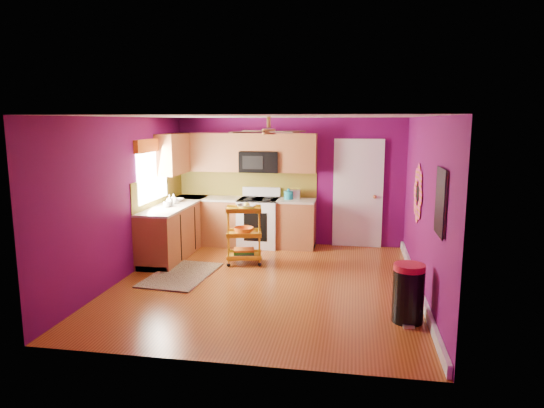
# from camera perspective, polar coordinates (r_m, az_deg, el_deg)

# --- Properties ---
(ground) EXTENTS (5.00, 5.00, 0.00)m
(ground) POSITION_cam_1_polar(r_m,az_deg,el_deg) (7.47, -0.63, -9.29)
(ground) COLOR brown
(ground) RESTS_ON ground
(room_envelope) EXTENTS (4.54, 5.04, 2.52)m
(room_envelope) POSITION_cam_1_polar(r_m,az_deg,el_deg) (7.10, -0.44, 3.24)
(room_envelope) COLOR #620B52
(room_envelope) RESTS_ON ground
(lower_cabinets) EXTENTS (2.81, 2.31, 0.94)m
(lower_cabinets) POSITION_cam_1_polar(r_m,az_deg,el_deg) (9.36, -6.78, -2.66)
(lower_cabinets) COLOR brown
(lower_cabinets) RESTS_ON ground
(electric_range) EXTENTS (0.76, 0.66, 1.13)m
(electric_range) POSITION_cam_1_polar(r_m,az_deg,el_deg) (9.50, -1.57, -2.11)
(electric_range) COLOR white
(electric_range) RESTS_ON ground
(upper_cabinetry) EXTENTS (2.80, 2.30, 1.26)m
(upper_cabinetry) POSITION_cam_1_polar(r_m,az_deg,el_deg) (9.48, -5.73, 5.86)
(upper_cabinetry) COLOR brown
(upper_cabinetry) RESTS_ON ground
(left_window) EXTENTS (0.08, 1.35, 1.08)m
(left_window) POSITION_cam_1_polar(r_m,az_deg,el_deg) (8.75, -13.89, 4.88)
(left_window) COLOR white
(left_window) RESTS_ON ground
(panel_door) EXTENTS (0.95, 0.11, 2.15)m
(panel_door) POSITION_cam_1_polar(r_m,az_deg,el_deg) (9.52, 10.07, 1.08)
(panel_door) COLOR white
(panel_door) RESTS_ON ground
(right_wall_art) EXTENTS (0.04, 2.74, 1.04)m
(right_wall_art) POSITION_cam_1_polar(r_m,az_deg,el_deg) (6.75, 17.76, 0.81)
(right_wall_art) COLOR black
(right_wall_art) RESTS_ON ground
(ceiling_fan) EXTENTS (1.01, 1.01, 0.26)m
(ceiling_fan) POSITION_cam_1_polar(r_m,az_deg,el_deg) (7.26, -0.38, 8.59)
(ceiling_fan) COLOR #BF8C3F
(ceiling_fan) RESTS_ON ground
(shag_rug) EXTENTS (1.02, 1.53, 0.02)m
(shag_rug) POSITION_cam_1_polar(r_m,az_deg,el_deg) (7.95, -10.61, -8.18)
(shag_rug) COLOR black
(shag_rug) RESTS_ON ground
(rolling_cart) EXTENTS (0.67, 0.55, 1.07)m
(rolling_cart) POSITION_cam_1_polar(r_m,az_deg,el_deg) (8.33, -3.26, -3.35)
(rolling_cart) COLOR gold
(rolling_cart) RESTS_ON ground
(trash_can) EXTENTS (0.44, 0.46, 0.73)m
(trash_can) POSITION_cam_1_polar(r_m,az_deg,el_deg) (6.24, 15.74, -10.07)
(trash_can) COLOR black
(trash_can) RESTS_ON ground
(teal_kettle) EXTENTS (0.18, 0.18, 0.21)m
(teal_kettle) POSITION_cam_1_polar(r_m,az_deg,el_deg) (9.37, 1.97, 1.09)
(teal_kettle) COLOR teal
(teal_kettle) RESTS_ON lower_cabinets
(toaster) EXTENTS (0.22, 0.15, 0.18)m
(toaster) POSITION_cam_1_polar(r_m,az_deg,el_deg) (9.42, 2.66, 1.16)
(toaster) COLOR beige
(toaster) RESTS_ON lower_cabinets
(soap_bottle_a) EXTENTS (0.09, 0.10, 0.21)m
(soap_bottle_a) POSITION_cam_1_polar(r_m,az_deg,el_deg) (8.77, -11.96, 0.40)
(soap_bottle_a) COLOR #EA3F72
(soap_bottle_a) RESTS_ON lower_cabinets
(soap_bottle_b) EXTENTS (0.14, 0.14, 0.18)m
(soap_bottle_b) POSITION_cam_1_polar(r_m,az_deg,el_deg) (9.02, -11.50, 0.61)
(soap_bottle_b) COLOR white
(soap_bottle_b) RESTS_ON lower_cabinets
(counter_dish) EXTENTS (0.23, 0.23, 0.06)m
(counter_dish) POSITION_cam_1_polar(r_m,az_deg,el_deg) (9.29, -11.11, 0.48)
(counter_dish) COLOR white
(counter_dish) RESTS_ON lower_cabinets
(counter_cup) EXTENTS (0.13, 0.13, 0.10)m
(counter_cup) POSITION_cam_1_polar(r_m,az_deg,el_deg) (8.69, -12.27, -0.06)
(counter_cup) COLOR white
(counter_cup) RESTS_ON lower_cabinets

